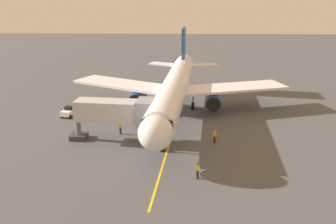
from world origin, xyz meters
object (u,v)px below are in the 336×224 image
jet_bridge (121,112)px  ground_crew_marshaller (198,170)px  ground_crew_wing_walker (215,136)px  tug_near_nose (68,112)px  airplane (175,88)px  ground_crew_loader (120,128)px

jet_bridge → ground_crew_marshaller: 13.31m
ground_crew_wing_walker → tug_near_nose: ground_crew_wing_walker is taller
jet_bridge → ground_crew_wing_walker: 11.78m
airplane → tug_near_nose: bearing=6.1°
jet_bridge → ground_crew_loader: size_ratio=6.73×
ground_crew_loader → tug_near_nose: (8.78, -6.79, -0.18)m
ground_crew_loader → tug_near_nose: ground_crew_loader is taller
jet_bridge → ground_crew_wing_walker: size_ratio=6.73×
ground_crew_marshaller → ground_crew_loader: 15.07m
ground_crew_loader → tug_near_nose: size_ratio=0.66×
ground_crew_wing_walker → ground_crew_loader: bearing=-12.6°
jet_bridge → tug_near_nose: (9.36, -9.04, -3.06)m
airplane → ground_crew_wing_walker: size_ratio=23.60×
ground_crew_marshaller → ground_crew_wing_walker: 9.38m
ground_crew_marshaller → ground_crew_loader: (9.47, -11.72, 0.00)m
airplane → ground_crew_loader: airplane is taller
ground_crew_marshaller → tug_near_nose: 26.00m
ground_crew_marshaller → ground_crew_loader: same height
airplane → tug_near_nose: airplane is taller
airplane → jet_bridge: (6.42, 10.72, -0.24)m
airplane → jet_bridge: 12.50m
airplane → ground_crew_marshaller: size_ratio=23.60×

